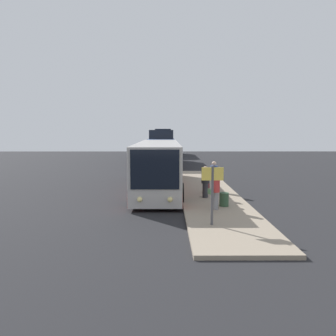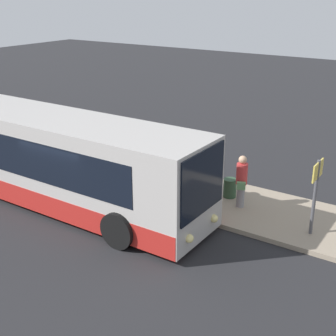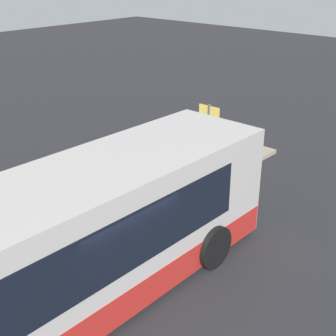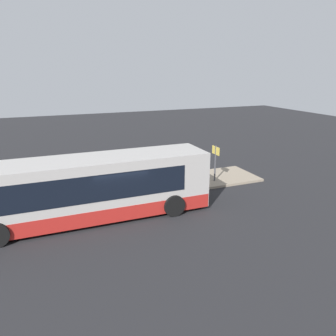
# 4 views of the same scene
# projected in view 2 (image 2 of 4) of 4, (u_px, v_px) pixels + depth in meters

# --- Properties ---
(ground) EXTENTS (80.00, 80.00, 0.00)m
(ground) POSITION_uv_depth(u_px,v_px,m) (77.00, 212.00, 15.31)
(ground) COLOR #232326
(platform) EXTENTS (20.00, 3.28, 0.15)m
(platform) POSITION_uv_depth(u_px,v_px,m) (137.00, 179.00, 17.80)
(platform) COLOR gray
(platform) RESTS_ON ground
(bus_lead) EXTENTS (12.26, 2.81, 3.01)m
(bus_lead) POSITION_uv_depth(u_px,v_px,m) (45.00, 157.00, 15.82)
(bus_lead) COLOR #B2ADA8
(bus_lead) RESTS_ON ground
(passenger_boarding) EXTENTS (0.45, 0.45, 1.81)m
(passenger_boarding) POSITION_uv_depth(u_px,v_px,m) (142.00, 150.00, 17.70)
(passenger_boarding) COLOR #2D2D33
(passenger_boarding) RESTS_ON platform
(passenger_waiting) EXTENTS (0.60, 0.60, 1.70)m
(passenger_waiting) POSITION_uv_depth(u_px,v_px,m) (169.00, 166.00, 16.31)
(passenger_waiting) COLOR #2D2D33
(passenger_waiting) RESTS_ON platform
(passenger_with_bags) EXTENTS (0.51, 0.61, 1.76)m
(passenger_with_bags) POSITION_uv_depth(u_px,v_px,m) (242.00, 180.00, 15.01)
(passenger_with_bags) COLOR gray
(passenger_with_bags) RESTS_ON platform
(suitcase) EXTENTS (0.42, 0.19, 0.83)m
(suitcase) POSITION_uv_depth(u_px,v_px,m) (145.00, 172.00, 17.39)
(suitcase) COLOR maroon
(suitcase) RESTS_ON platform
(sign_post) EXTENTS (0.10, 0.83, 2.28)m
(sign_post) POSITION_uv_depth(u_px,v_px,m) (316.00, 186.00, 13.14)
(sign_post) COLOR #4C4C51
(sign_post) RESTS_ON platform
(trash_bin) EXTENTS (0.44, 0.44, 0.65)m
(trash_bin) POSITION_uv_depth(u_px,v_px,m) (230.00, 188.00, 15.96)
(trash_bin) COLOR #2D4C33
(trash_bin) RESTS_ON platform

